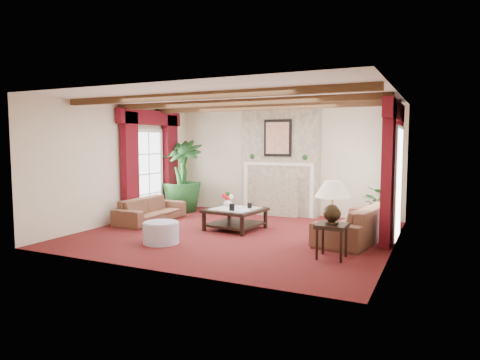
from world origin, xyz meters
The scene contains 23 objects.
floor centered at (0.00, 0.00, 0.00)m, with size 6.00×6.00×0.00m, color #410B12.
ceiling centered at (0.00, 0.00, 2.70)m, with size 6.00×6.00×0.00m, color white.
back_wall centered at (0.00, 2.75, 1.35)m, with size 6.00×0.02×2.70m, color beige.
left_wall centered at (-3.00, 0.00, 1.35)m, with size 0.02×5.50×2.70m, color beige.
right_wall centered at (3.00, 0.00, 1.35)m, with size 0.02×5.50×2.70m, color beige.
ceiling_beams centered at (0.00, 0.00, 2.64)m, with size 6.00×3.00×0.12m, color #3A2512, non-canonical shape.
fireplace centered at (0.00, 2.55, 2.70)m, with size 2.00×0.52×2.70m, color tan, non-canonical shape.
french_door_left centered at (-2.97, 1.00, 2.13)m, with size 0.10×1.10×2.16m, color white, non-canonical shape.
french_door_right centered at (2.97, 1.00, 2.13)m, with size 0.10×1.10×2.16m, color white, non-canonical shape.
curtains_left centered at (-2.86, 1.00, 2.55)m, with size 0.20×2.40×2.55m, color #470911, non-canonical shape.
curtains_right centered at (2.86, 1.00, 2.55)m, with size 0.20×2.40×2.55m, color #470911, non-canonical shape.
sofa_left centered at (-2.38, 0.30, 0.37)m, with size 0.56×1.90×0.74m, color #3F1117.
sofa_right centered at (2.26, 0.49, 0.44)m, with size 0.99×2.34×0.88m, color #3F1117.
potted_palm centered at (-2.52, 1.86, 0.53)m, with size 1.54×2.12×1.06m, color black.
small_plant centered at (2.58, 1.88, 0.35)m, with size 1.21×1.19×0.70m, color black.
coffee_table centered at (-0.21, 0.35, 0.22)m, with size 1.08×1.08×0.44m, color black, non-canonical shape.
side_table centered at (2.17, -1.01, 0.28)m, with size 0.48×0.48×0.56m, color black, non-canonical shape.
ottoman centered at (-0.91, -1.34, 0.19)m, with size 0.66×0.66×0.39m, color #A59DB2.
table_lamp centered at (2.17, -1.01, 0.92)m, with size 0.56×0.56×0.72m, color black, non-canonical shape.
flower_vase centered at (-0.53, 0.62, 0.53)m, with size 0.23×0.24×0.18m, color silver.
book centered at (0.00, 0.08, 0.59)m, with size 0.19×0.14×0.29m, color black.
photo_frame_a centered at (-0.13, 0.04, 0.52)m, with size 0.12×0.02×0.16m, color black, non-canonical shape.
photo_frame_b centered at (0.05, 0.51, 0.51)m, with size 0.09×0.02×0.12m, color black, non-canonical shape.
Camera 1 is at (3.72, -7.70, 1.88)m, focal length 32.00 mm.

